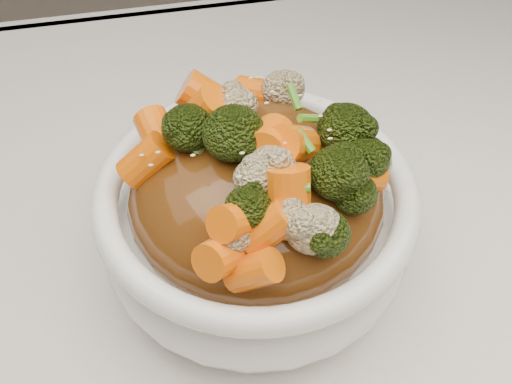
{
  "coord_description": "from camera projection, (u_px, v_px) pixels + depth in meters",
  "views": [
    {
      "loc": [
        -0.05,
        -0.27,
        1.13
      ],
      "look_at": [
        0.01,
        0.01,
        0.83
      ],
      "focal_mm": 42.0,
      "sensor_mm": 36.0,
      "label": 1
    }
  ],
  "objects": [
    {
      "name": "sauce_base",
      "position": [
        256.0,
        195.0,
        0.42
      ],
      "size": [
        0.21,
        0.21,
        0.1
      ],
      "primitive_type": "ellipsoid",
      "rotation": [
        0.0,
        0.0,
        0.2
      ],
      "color": "#532C0E",
      "rests_on": "bowl"
    },
    {
      "name": "sesame_seeds",
      "position": [
        256.0,
        123.0,
        0.37
      ],
      "size": [
        0.19,
        0.19,
        0.01
      ],
      "primitive_type": null,
      "rotation": [
        0.0,
        0.0,
        0.2
      ],
      "color": "beige",
      "rests_on": "sauce_base"
    },
    {
      "name": "cauliflower",
      "position": [
        256.0,
        128.0,
        0.37
      ],
      "size": [
        0.21,
        0.21,
        0.04
      ],
      "primitive_type": null,
      "rotation": [
        0.0,
        0.0,
        0.2
      ],
      "color": "#C6B587",
      "rests_on": "sauce_base"
    },
    {
      "name": "scallions",
      "position": [
        256.0,
        123.0,
        0.37
      ],
      "size": [
        0.16,
        0.16,
        0.02
      ],
      "primitive_type": null,
      "rotation": [
        0.0,
        0.0,
        0.2
      ],
      "color": "#42821E",
      "rests_on": "sauce_base"
    },
    {
      "name": "carrots",
      "position": [
        256.0,
        124.0,
        0.37
      ],
      "size": [
        0.21,
        0.21,
        0.05
      ],
      "primitive_type": null,
      "rotation": [
        0.0,
        0.0,
        0.2
      ],
      "color": "orange",
      "rests_on": "sauce_base"
    },
    {
      "name": "bowl",
      "position": [
        256.0,
        223.0,
        0.44
      ],
      "size": [
        0.26,
        0.26,
        0.09
      ],
      "primitive_type": null,
      "rotation": [
        0.0,
        0.0,
        0.2
      ],
      "color": "white",
      "rests_on": "tablecloth"
    },
    {
      "name": "broccoli",
      "position": [
        256.0,
        126.0,
        0.37
      ],
      "size": [
        0.21,
        0.21,
        0.05
      ],
      "primitive_type": null,
      "rotation": [
        0.0,
        0.0,
        0.2
      ],
      "color": "black",
      "rests_on": "sauce_base"
    },
    {
      "name": "tablecloth",
      "position": [
        243.0,
        284.0,
        0.48
      ],
      "size": [
        1.2,
        0.8,
        0.04
      ],
      "primitive_type": "cube",
      "color": "silver",
      "rests_on": "dining_table"
    }
  ]
}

